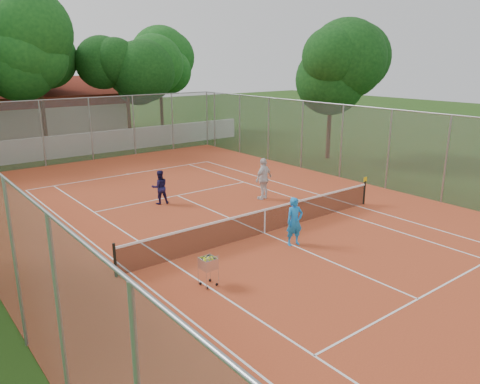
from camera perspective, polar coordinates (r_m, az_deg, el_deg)
ground at (r=17.73m, az=3.01°, el=-5.09°), size 120.00×120.00×0.00m
court_pad at (r=17.73m, az=3.01°, el=-5.06°), size 18.00×34.00×0.02m
court_lines at (r=17.72m, az=3.01°, el=-5.02°), size 10.98×23.78×0.01m
tennis_net at (r=17.56m, az=3.03°, el=-3.54°), size 11.88×0.10×0.98m
perimeter_fence at (r=17.12m, az=3.10°, el=1.17°), size 18.00×34.00×4.00m
boundary_wall at (r=33.74m, az=-18.77°, el=5.52°), size 26.00×0.30×1.50m
clubhouse at (r=42.58m, az=-26.16°, el=8.73°), size 16.40×9.00×4.40m
tropical_trees at (r=36.15m, az=-21.04°, el=12.76°), size 29.00×19.00×10.00m
player_near at (r=16.46m, az=6.67°, el=-3.59°), size 0.71×0.55×1.73m
player_far_left at (r=21.33m, az=-9.75°, el=0.59°), size 0.87×0.75×1.55m
player_far_right at (r=21.73m, az=2.90°, el=1.63°), size 1.22×0.74×1.95m
ball_hopper at (r=13.65m, az=-3.89°, el=-9.53°), size 0.61×0.61×0.95m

